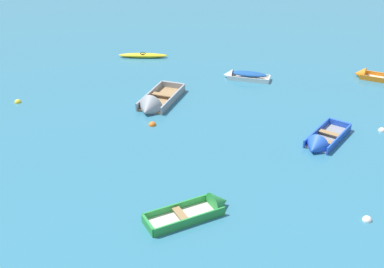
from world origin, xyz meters
The scene contains 10 objects.
rowboat_blue_foreground_center centered at (6.42, 22.32, 0.18)m, with size 2.64×3.81×1.15m.
kayak_yellow_far_right centered at (-5.81, 33.70, 0.16)m, with size 3.64×1.10×0.34m.
rowboat_orange_cluster_outer centered at (10.01, 32.42, 0.15)m, with size 3.48×1.91×0.97m.
rowboat_white_outer_right centered at (1.72, 30.75, 0.24)m, with size 3.13×1.19×0.85m.
rowboat_grey_midfield_left centered at (-2.80, 25.18, 0.21)m, with size 2.19×4.51×1.45m.
rowboat_green_far_left centered at (1.65, 16.02, 0.17)m, with size 3.40×2.98×1.02m.
mooring_buoy_central centered at (9.68, 24.64, 0.00)m, with size 0.36×0.36×0.36m, color silver.
mooring_buoy_outer_edge centered at (-2.33, 23.07, 0.00)m, with size 0.41×0.41×0.41m, color orange.
mooring_buoy_far_field centered at (-10.90, 24.51, 0.00)m, with size 0.40×0.40×0.40m, color yellow.
mooring_buoy_trailing centered at (7.96, 16.63, 0.00)m, with size 0.37×0.37×0.37m, color silver.
Camera 1 is at (4.08, 0.27, 11.89)m, focal length 46.09 mm.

